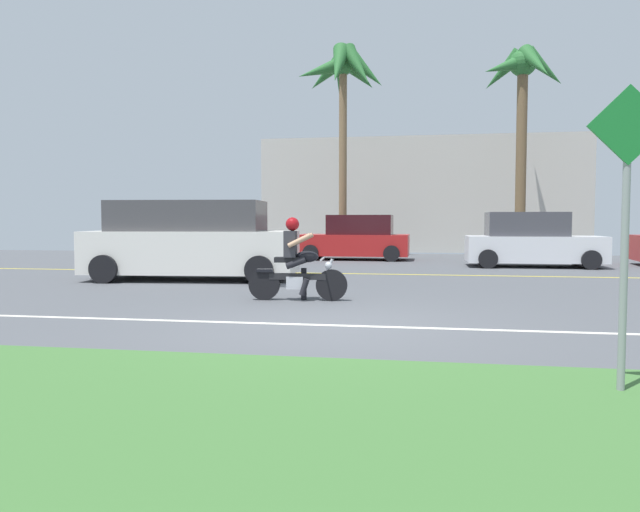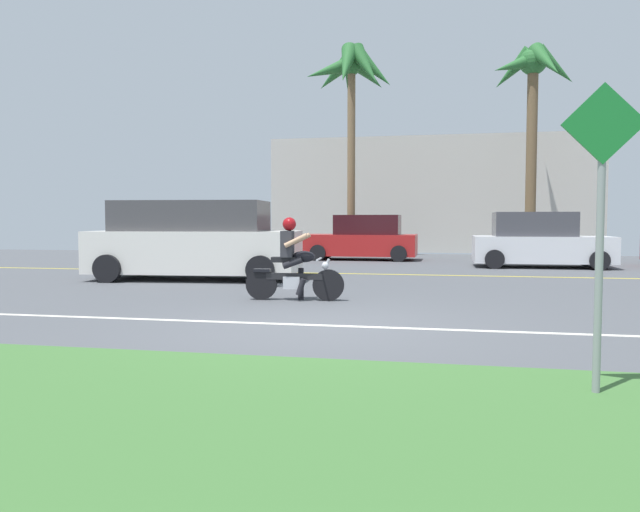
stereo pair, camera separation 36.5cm
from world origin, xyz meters
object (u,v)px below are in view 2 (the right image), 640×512
object	(u,v)px
parked_car_1	(363,239)
palm_tree_1	(532,84)
motorcyclist	(294,265)
parked_car_2	(539,242)
suv_nearby	(194,241)
palm_tree_0	(352,79)
parked_car_0	(204,239)
street_sign	(601,209)

from	to	relation	value
parked_car_1	palm_tree_1	bearing A→B (deg)	24.55
motorcyclist	parked_car_1	xyz separation A→B (m)	(-0.23, 11.28, 0.12)
motorcyclist	parked_car_2	bearing A→B (deg)	58.56
motorcyclist	suv_nearby	xyz separation A→B (m)	(-3.26, 3.25, 0.29)
suv_nearby	palm_tree_0	size ratio (longest dim) A/B	0.64
parked_car_1	parked_car_0	bearing A→B (deg)	-164.06
parked_car_1	palm_tree_1	xyz separation A→B (m)	(6.03, 2.75, 5.79)
parked_car_2	street_sign	distance (m)	14.32
motorcyclist	parked_car_2	xyz separation A→B (m)	(5.41, 8.84, 0.15)
parked_car_1	street_sign	world-z (taller)	street_sign
palm_tree_1	motorcyclist	bearing A→B (deg)	-112.46
palm_tree_1	parked_car_0	bearing A→B (deg)	-159.41
motorcyclist	parked_car_2	distance (m)	10.36
motorcyclist	palm_tree_0	distance (m)	14.58
parked_car_1	parked_car_2	bearing A→B (deg)	-23.39
parked_car_1	palm_tree_1	world-z (taller)	palm_tree_1
palm_tree_0	palm_tree_1	size ratio (longest dim) A/B	1.01
palm_tree_0	motorcyclist	bearing A→B (deg)	-86.01
suv_nearby	street_sign	size ratio (longest dim) A/B	2.11
palm_tree_1	street_sign	world-z (taller)	palm_tree_1
parked_car_1	street_sign	size ratio (longest dim) A/B	1.60
parked_car_1	parked_car_2	distance (m)	6.14
street_sign	motorcyclist	bearing A→B (deg)	125.09
palm_tree_0	street_sign	xyz separation A→B (m)	(4.69, -18.52, -5.33)
motorcyclist	parked_car_0	xyz separation A→B (m)	(-5.65, 9.73, 0.14)
parked_car_0	motorcyclist	bearing A→B (deg)	-59.86
suv_nearby	palm_tree_1	xyz separation A→B (m)	(9.06, 10.78, 5.63)
parked_car_0	suv_nearby	bearing A→B (deg)	-69.71
suv_nearby	palm_tree_1	size ratio (longest dim) A/B	0.65
parked_car_2	palm_tree_0	xyz separation A→B (m)	(-6.32, 4.32, 6.06)
motorcyclist	palm_tree_1	bearing A→B (deg)	67.54
parked_car_1	motorcyclist	bearing A→B (deg)	-88.84
motorcyclist	parked_car_0	distance (m)	11.25
motorcyclist	street_sign	world-z (taller)	street_sign
suv_nearby	parked_car_2	distance (m)	10.31
motorcyclist	palm_tree_0	bearing A→B (deg)	93.99
motorcyclist	palm_tree_0	world-z (taller)	palm_tree_0
parked_car_1	parked_car_2	world-z (taller)	parked_car_2
motorcyclist	suv_nearby	distance (m)	4.61
parked_car_2	street_sign	size ratio (longest dim) A/B	1.63
motorcyclist	street_sign	bearing A→B (deg)	-54.91
motorcyclist	suv_nearby	world-z (taller)	suv_nearby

